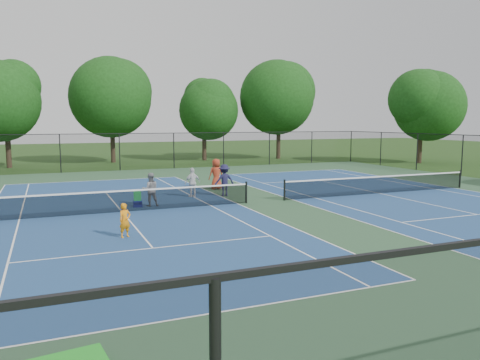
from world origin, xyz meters
name	(u,v)px	position (x,y,z in m)	size (l,w,h in m)	color
ground	(266,202)	(0.00, 0.00, 0.00)	(140.00, 140.00, 0.00)	#234716
court_pad	(266,202)	(0.00, 0.00, 0.00)	(36.00, 36.00, 0.01)	#2D5033
tennis_court_left	(122,210)	(-7.00, 0.00, 0.10)	(12.00, 23.83, 1.07)	navy
tennis_court_right	(380,192)	(7.00, 0.00, 0.10)	(12.00, 23.83, 1.07)	navy
perimeter_fence	(266,170)	(0.00, 0.00, 1.60)	(36.08, 36.08, 3.02)	black
tree_back_a	(5,97)	(-13.00, 24.00, 6.04)	(6.80, 6.80, 9.15)	#2D2116
tree_back_b	(111,94)	(-4.00, 26.00, 6.60)	(7.60, 7.60, 10.03)	#2D2116
tree_back_c	(204,106)	(5.00, 25.00, 5.48)	(6.00, 6.00, 8.40)	#2D2116
tree_back_d	(279,94)	(13.00, 24.00, 6.82)	(7.80, 7.80, 10.37)	#2D2116
tree_side_e	(422,102)	(23.00, 14.00, 5.81)	(6.60, 6.60, 8.87)	#2D2116
child_player	(125,220)	(-7.58, -4.62, 0.60)	(0.44, 0.29, 1.19)	orange
instructor	(150,190)	(-5.53, 1.01, 0.79)	(0.77, 0.60, 1.59)	gray
bystander_a	(193,182)	(-2.91, 2.85, 0.78)	(0.91, 0.38, 1.56)	silver
bystander_b	(224,180)	(-1.25, 2.50, 0.85)	(1.10, 0.63, 1.70)	#1B1A3B
bystander_c	(216,174)	(-0.82, 5.02, 0.90)	(0.88, 0.58, 1.81)	#99321B
ball_crate	(138,204)	(-6.14, 1.03, 0.16)	(0.39, 0.31, 0.31)	navy
ball_hopper	(137,196)	(-6.14, 1.03, 0.53)	(0.34, 0.28, 0.43)	green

